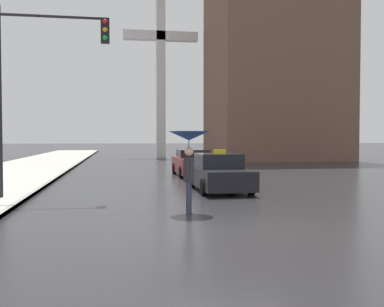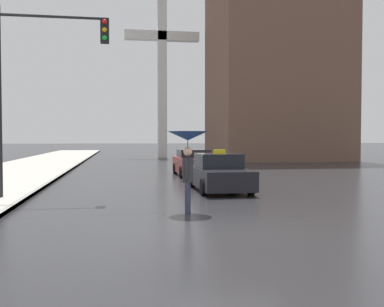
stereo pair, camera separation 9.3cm
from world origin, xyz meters
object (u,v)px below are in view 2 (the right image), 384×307
taxi (219,174)px  traffic_light (42,67)px  pedestrian_with_umbrella (188,146)px  monument_cross (162,62)px  sedan_red (194,163)px

taxi → traffic_light: bearing=15.0°
taxi → pedestrian_with_umbrella: bearing=68.0°
taxi → pedestrian_with_umbrella: (-1.94, -4.81, 1.15)m
pedestrian_with_umbrella → monument_cross: monument_cross is taller
sedan_red → traffic_light: size_ratio=0.72×
taxi → sedan_red: 6.93m
taxi → sedan_red: taxi is taller
pedestrian_with_umbrella → taxi: bearing=-3.5°
sedan_red → pedestrian_with_umbrella: pedestrian_with_umbrella is taller
sedan_red → monument_cross: (0.33, 21.82, 9.02)m
pedestrian_with_umbrella → traffic_light: bearing=72.2°
sedan_red → traffic_light: 11.31m
monument_cross → sedan_red: bearing=-90.9°
traffic_light → sedan_red: bearing=53.4°
sedan_red → monument_cross: monument_cross is taller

